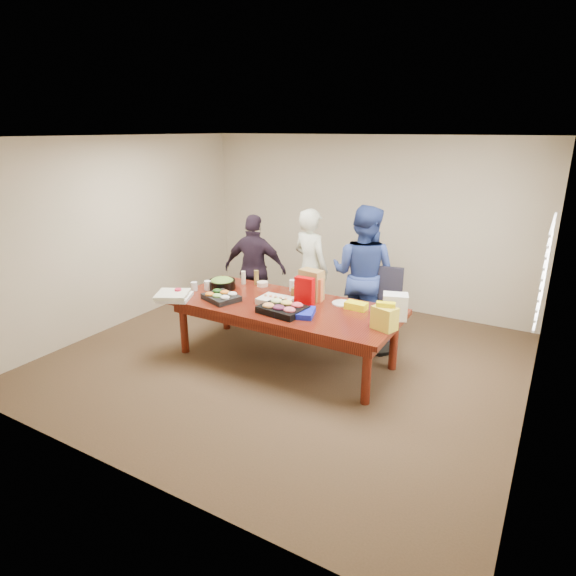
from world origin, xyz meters
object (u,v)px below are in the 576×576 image
Objects in this scene: sheet_cake at (276,301)px; office_chair at (379,312)px; conference_table at (285,333)px; person_right at (363,274)px; person_center at (311,269)px; salad_bowl at (222,284)px.

office_chair is at bearing 42.35° from sheet_cake.
person_right reaches higher than conference_table.
person_center reaches higher than office_chair.
sheet_cake is 0.93m from salad_bowl.
office_chair is 2.11m from salad_bowl.
conference_table is at bearing 121.90° from person_center.
office_chair is at bearing 150.65° from person_right.
sheet_cake reaches higher than conference_table.
person_right reaches higher than office_chair.
salad_bowl is at bearing 32.50° from person_right.
person_right is 1.32m from sheet_cake.
conference_table is 2.72× the size of office_chair.
salad_bowl is (-1.61, -0.98, -0.12)m from person_right.
person_center is at bearing 53.81° from salad_bowl.
office_chair is at bearing -173.92° from person_center.
office_chair is at bearing 45.14° from conference_table.
person_center is at bearing 102.39° from conference_table.
conference_table is 1.61× the size of person_center.
office_chair reaches higher than sheet_cake.
office_chair is 0.56m from person_right.
conference_table is 1.51× the size of person_right.
person_right is (0.83, -0.08, 0.06)m from person_center.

